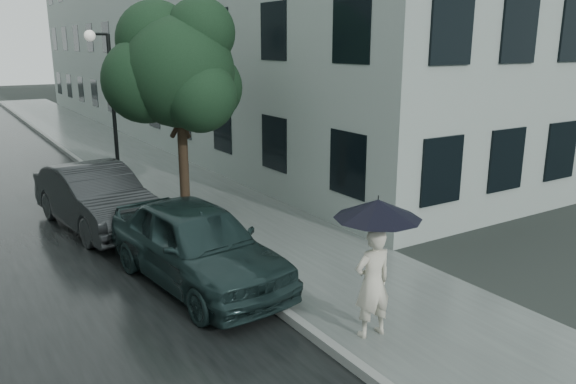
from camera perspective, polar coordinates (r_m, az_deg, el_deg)
ground at (r=10.00m, az=8.01°, el=-10.66°), size 120.00×120.00×0.00m
sidewalk at (r=20.26m, az=-13.89°, el=2.20°), size 3.50×60.00×0.01m
kerb_near at (r=19.76m, az=-18.90°, el=1.73°), size 0.15×60.00×0.15m
building_near at (r=28.68m, az=-9.30°, el=15.08°), size 7.02×36.00×9.00m
pedestrian at (r=8.49m, az=8.58°, el=-9.10°), size 0.65×0.45×1.70m
umbrella at (r=8.06m, az=9.12°, el=-1.71°), size 1.58×1.58×1.26m
street_tree at (r=14.59m, az=-11.16°, el=12.05°), size 3.61×3.28×5.41m
lamp_post at (r=17.94m, az=-17.85°, el=9.03°), size 0.84×0.39×4.67m
car_near at (r=10.35m, az=-9.26°, el=-5.20°), size 2.28×4.64×1.52m
car_far at (r=14.10m, az=-18.93°, el=-0.50°), size 2.12×4.66×1.48m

